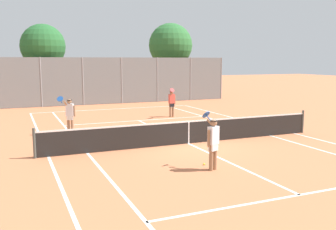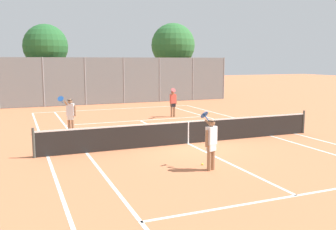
{
  "view_description": "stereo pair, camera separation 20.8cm",
  "coord_description": "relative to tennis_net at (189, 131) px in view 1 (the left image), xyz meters",
  "views": [
    {
      "loc": [
        -6.62,
        -13.47,
        3.39
      ],
      "look_at": [
        -0.28,
        1.5,
        1.0
      ],
      "focal_mm": 40.0,
      "sensor_mm": 36.0,
      "label": 1
    },
    {
      "loc": [
        -6.43,
        -13.55,
        3.39
      ],
      "look_at": [
        -0.28,
        1.5,
        1.0
      ],
      "focal_mm": 40.0,
      "sensor_mm": 36.0,
      "label": 2
    }
  ],
  "objects": [
    {
      "name": "loose_tennis_ball_2",
      "position": [
        -0.86,
        4.16,
        -0.48
      ],
      "size": [
        0.07,
        0.07,
        0.07
      ],
      "primitive_type": "sphere",
      "color": "#D1DB33",
      "rests_on": "ground"
    },
    {
      "name": "court_line_markings",
      "position": [
        0.0,
        0.0,
        -0.51
      ],
      "size": [
        11.1,
        23.9,
        0.01
      ],
      "color": "silver",
      "rests_on": "ground"
    },
    {
      "name": "tree_behind_left",
      "position": [
        -4.17,
        16.98,
        3.81
      ],
      "size": [
        3.39,
        3.39,
        6.13
      ],
      "color": "brown",
      "rests_on": "ground"
    },
    {
      "name": "player_near_side",
      "position": [
        -0.94,
        -3.62,
        0.42
      ],
      "size": [
        0.46,
        0.88,
        1.77
      ],
      "color": "#936B4C",
      "rests_on": "ground"
    },
    {
      "name": "loose_tennis_ball_0",
      "position": [
        4.99,
        7.39,
        -0.48
      ],
      "size": [
        0.07,
        0.07,
        0.07
      ],
      "primitive_type": "sphere",
      "color": "#D1DB33",
      "rests_on": "ground"
    },
    {
      "name": "player_far_right",
      "position": [
        2.28,
        6.96,
        0.42
      ],
      "size": [
        0.61,
        0.77,
        1.77
      ],
      "color": "#936B4C",
      "rests_on": "ground"
    },
    {
      "name": "tennis_net",
      "position": [
        0.0,
        0.0,
        0.0
      ],
      "size": [
        12.0,
        0.1,
        1.07
      ],
      "color": "#474C47",
      "rests_on": "ground"
    },
    {
      "name": "ground_plane",
      "position": [
        0.0,
        0.0,
        -0.51
      ],
      "size": [
        120.0,
        120.0,
        0.0
      ],
      "primitive_type": "plane",
      "color": "#C67047"
    },
    {
      "name": "back_fence",
      "position": [
        0.0,
        15.06,
        1.3
      ],
      "size": [
        21.19,
        0.08,
        3.61
      ],
      "color": "gray",
      "rests_on": "ground"
    },
    {
      "name": "tree_behind_right",
      "position": [
        6.84,
        17.98,
        4.09
      ],
      "size": [
        3.91,
        3.91,
        6.67
      ],
      "color": "brown",
      "rests_on": "ground"
    },
    {
      "name": "loose_tennis_ball_1",
      "position": [
        -0.92,
        -3.03,
        -0.48
      ],
      "size": [
        0.07,
        0.07,
        0.07
      ],
      "primitive_type": "sphere",
      "color": "#D1DB33",
      "rests_on": "ground"
    },
    {
      "name": "player_far_left",
      "position": [
        -4.11,
        4.21,
        0.42
      ],
      "size": [
        0.87,
        0.67,
        1.77
      ],
      "color": "#936B4C",
      "rests_on": "ground"
    }
  ]
}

